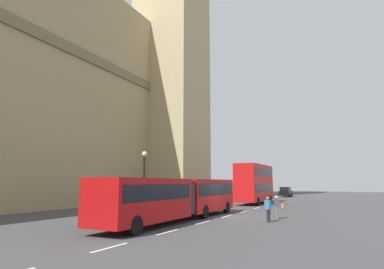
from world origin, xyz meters
The scene contains 11 objects.
ground_plane centered at (0.00, 0.00, 0.00)m, with size 160.00×160.00×0.00m, color #424244.
lane_centre_marking centered at (-4.03, 0.00, 0.01)m, with size 29.80×0.16×0.01m.
articulated_bus centered at (-3.85, 1.99, 1.74)m, with size 16.12×2.54×2.90m.
double_decker_bus centered at (16.34, 2.00, 2.71)m, with size 9.87×2.54×4.90m.
sedan_lead centered at (38.21, 2.08, 0.91)m, with size 4.40×1.86×1.85m.
traffic_cone_west centered at (4.20, -2.50, 0.28)m, with size 0.36×0.36×0.58m.
traffic_cone_middle centered at (7.29, -1.59, 0.28)m, with size 0.36×0.36×0.58m.
traffic_cone_east centered at (10.70, -2.46, 0.28)m, with size 0.36×0.36×0.58m.
street_lamp centered at (-1.71, 6.50, 3.06)m, with size 0.44×0.44×5.27m.
pedestrian_near_cones centered at (-1.95, -3.89, 0.91)m, with size 0.38×0.46×1.69m.
pedestrian_by_kerb centered at (0.22, -4.03, 0.91)m, with size 0.35×0.44×1.69m.
Camera 1 is at (-23.81, -9.03, 2.64)m, focal length 29.52 mm.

